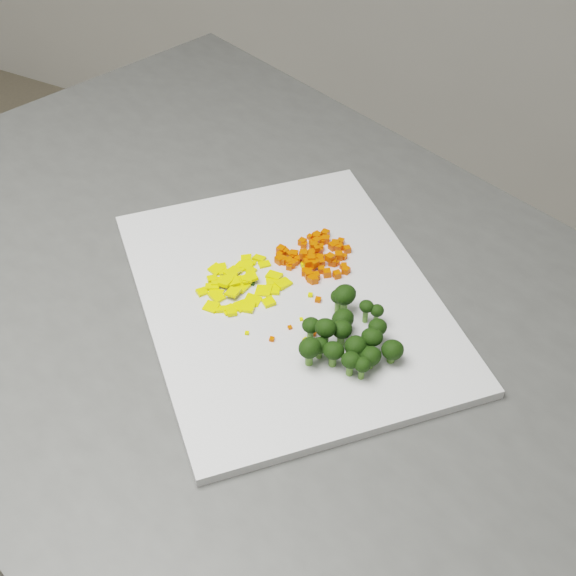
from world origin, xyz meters
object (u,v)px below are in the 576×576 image
at_px(cutting_board, 288,298).
at_px(broccoli_pile, 347,329).
at_px(counter_block, 253,492).
at_px(carrot_pile, 316,252).
at_px(pepper_pile, 241,280).

xyz_separation_m(cutting_board, broccoli_pile, (0.09, -0.04, 0.03)).
bearing_deg(broccoli_pile, counter_block, 164.50).
xyz_separation_m(counter_block, cutting_board, (0.06, 0.00, 0.46)).
bearing_deg(carrot_pile, counter_block, -131.85).
distance_m(counter_block, carrot_pile, 0.48).
distance_m(cutting_board, pepper_pile, 0.06).
distance_m(pepper_pile, broccoli_pile, 0.16).
bearing_deg(carrot_pile, pepper_pile, -125.40).
bearing_deg(broccoli_pile, cutting_board, 154.90).
bearing_deg(pepper_pile, counter_block, 117.90).
bearing_deg(cutting_board, counter_block, -179.20).
xyz_separation_m(pepper_pile, broccoli_pile, (0.15, -0.03, 0.02)).
xyz_separation_m(counter_block, broccoli_pile, (0.16, -0.04, 0.49)).
bearing_deg(counter_block, pepper_pile, -62.10).
xyz_separation_m(carrot_pile, broccoli_pile, (0.09, -0.11, 0.01)).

